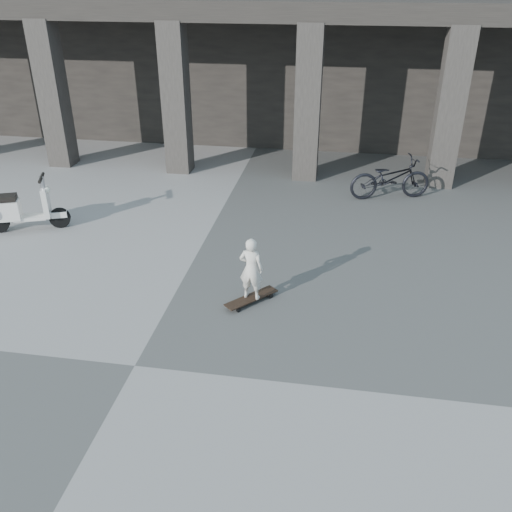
% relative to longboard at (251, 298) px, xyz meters
% --- Properties ---
extents(ground, '(90.00, 90.00, 0.00)m').
position_rel_longboard_xyz_m(ground, '(-1.40, -1.97, -0.08)').
color(ground, '#494947').
rests_on(ground, ground).
extents(colonnade, '(28.00, 8.82, 6.00)m').
position_rel_longboard_xyz_m(colonnade, '(-1.40, 11.80, 2.95)').
color(colonnade, black).
rests_on(colonnade, ground).
extents(longboard, '(0.86, 0.92, 0.10)m').
position_rel_longboard_xyz_m(longboard, '(0.00, 0.00, 0.00)').
color(longboard, black).
rests_on(longboard, ground).
extents(child, '(0.44, 0.32, 1.13)m').
position_rel_longboard_xyz_m(child, '(-0.00, 0.00, 0.59)').
color(child, beige).
rests_on(child, longboard).
extents(scooter, '(1.67, 0.89, 1.22)m').
position_rel_longboard_xyz_m(scooter, '(-5.63, 2.03, 0.40)').
color(scooter, black).
rests_on(scooter, ground).
extents(bicycle, '(2.14, 1.23, 1.06)m').
position_rel_longboard_xyz_m(bicycle, '(2.59, 5.33, 0.45)').
color(bicycle, black).
rests_on(bicycle, ground).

